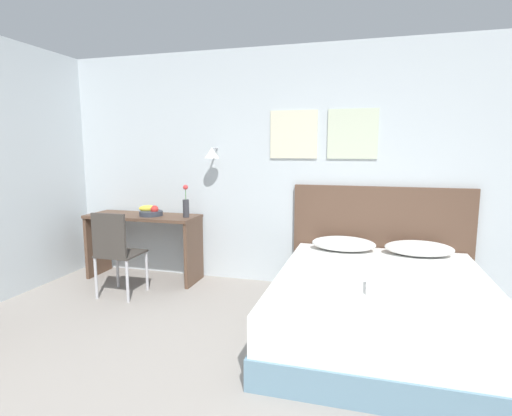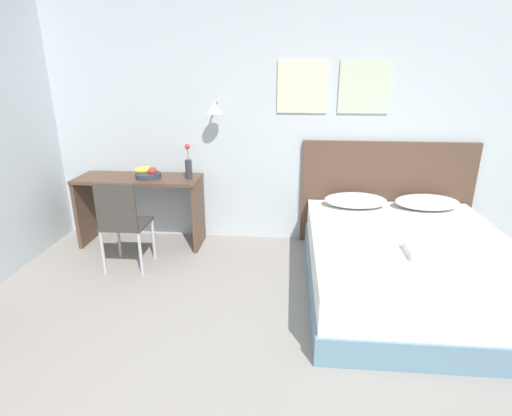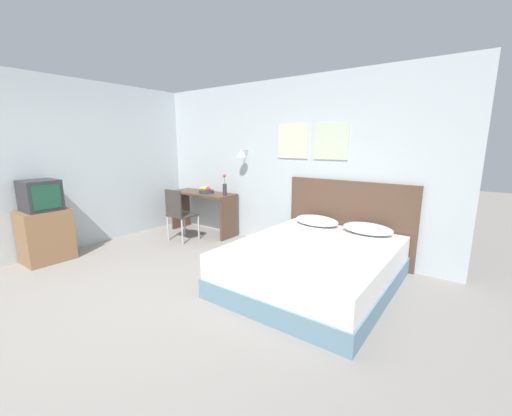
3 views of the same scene
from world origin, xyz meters
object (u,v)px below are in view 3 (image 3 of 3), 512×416
at_px(tv_stand, 46,236).
at_px(television, 40,195).
at_px(pillow_right, 368,229).
at_px(desk_chair, 178,211).
at_px(flower_vase, 225,188).
at_px(fruit_bowl, 206,191).
at_px(folded_towel_near_foot, 303,250).
at_px(pillow_left, 317,221).
at_px(bed, 313,265).
at_px(desk, 203,204).
at_px(headboard, 348,221).

height_order(tv_stand, television, television).
bearing_deg(pillow_right, desk_chair, -167.95).
height_order(flower_vase, tv_stand, flower_vase).
bearing_deg(fruit_bowl, folded_towel_near_foot, -23.17).
distance_m(pillow_left, folded_towel_near_foot, 1.19).
relative_size(pillow_right, tv_stand, 0.86).
bearing_deg(bed, tv_stand, -155.65).
xyz_separation_m(bed, tv_stand, (-3.44, -1.56, 0.12)).
bearing_deg(pillow_left, desk, 179.96).
relative_size(fruit_bowl, tv_stand, 0.40).
relative_size(pillow_left, television, 1.41).
relative_size(pillow_right, flower_vase, 1.74).
bearing_deg(headboard, pillow_right, -35.77).
distance_m(bed, fruit_bowl, 2.75).
bearing_deg(headboard, desk_chair, -161.10).
distance_m(pillow_right, folded_towel_near_foot, 1.18).
relative_size(pillow_left, flower_vase, 1.74).
distance_m(folded_towel_near_foot, television, 3.70).
bearing_deg(fruit_bowl, bed, -17.20).
distance_m(bed, headboard, 1.12).
relative_size(headboard, desk_chair, 2.03).
bearing_deg(flower_vase, desk, 178.82).
xyz_separation_m(bed, folded_towel_near_foot, (0.02, -0.31, 0.28)).
bearing_deg(fruit_bowl, television, -110.29).
relative_size(desk_chair, television, 1.98).
height_order(folded_towel_near_foot, flower_vase, flower_vase).
xyz_separation_m(bed, headboard, (-0.00, 1.08, 0.33)).
xyz_separation_m(pillow_right, desk_chair, (-2.99, -0.64, -0.05)).
xyz_separation_m(headboard, television, (-3.44, -2.63, 0.38)).
height_order(headboard, folded_towel_near_foot, headboard).
height_order(pillow_left, tv_stand, tv_stand).
xyz_separation_m(fruit_bowl, flower_vase, (0.44, 0.01, 0.09)).
bearing_deg(tv_stand, fruit_bowl, 69.64).
distance_m(pillow_left, desk, 2.32).
distance_m(tv_stand, television, 0.59).
relative_size(folded_towel_near_foot, tv_stand, 0.41).
bearing_deg(desk, desk_chair, -84.93).
relative_size(folded_towel_near_foot, desk, 0.23).
xyz_separation_m(pillow_right, flower_vase, (-2.49, -0.01, 0.33)).
bearing_deg(headboard, fruit_bowl, -173.76).
relative_size(headboard, television, 4.02).
xyz_separation_m(headboard, pillow_right, (0.36, -0.26, -0.00)).
xyz_separation_m(pillow_left, television, (-3.07, -2.37, 0.38)).
height_order(headboard, flower_vase, headboard).
bearing_deg(flower_vase, desk_chair, -128.89).
bearing_deg(headboard, folded_towel_near_foot, -89.06).
distance_m(pillow_left, television, 3.90).
height_order(flower_vase, television, television).
distance_m(fruit_bowl, flower_vase, 0.45).
bearing_deg(desk_chair, pillow_left, 15.74).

